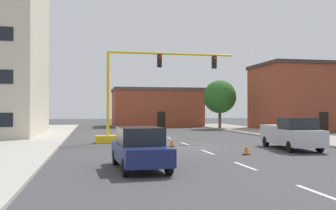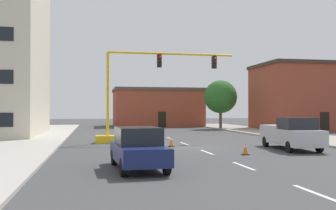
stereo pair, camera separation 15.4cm
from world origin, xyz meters
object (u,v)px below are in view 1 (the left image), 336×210
at_px(traffic_signal_gantry, 127,111).
at_px(pickup_truck_silver, 291,134).
at_px(traffic_cone_roadside_c, 172,141).
at_px(traffic_cone_roadside_a, 142,142).
at_px(tree_right_far, 220,97).
at_px(sedan_navy_near_left, 140,148).
at_px(traffic_cone_roadside_b, 246,149).

height_order(traffic_signal_gantry, pickup_truck_silver, traffic_signal_gantry).
distance_m(traffic_signal_gantry, traffic_cone_roadside_c, 4.91).
relative_size(traffic_signal_gantry, pickup_truck_silver, 1.91).
bearing_deg(traffic_signal_gantry, traffic_cone_roadside_a, -78.77).
bearing_deg(tree_right_far, traffic_signal_gantry, -127.21).
relative_size(sedan_navy_near_left, traffic_cone_roadside_c, 6.40).
bearing_deg(traffic_cone_roadside_b, pickup_truck_silver, 28.23).
height_order(pickup_truck_silver, traffic_cone_roadside_c, pickup_truck_silver).
bearing_deg(traffic_cone_roadside_b, traffic_signal_gantry, 122.61).
bearing_deg(traffic_signal_gantry, pickup_truck_silver, -35.50).
relative_size(traffic_cone_roadside_a, traffic_cone_roadside_c, 0.94).
bearing_deg(traffic_signal_gantry, traffic_cone_roadside_c, -54.25).
relative_size(pickup_truck_silver, sedan_navy_near_left, 1.20).
bearing_deg(tree_right_far, traffic_cone_roadside_c, -116.80).
xyz_separation_m(traffic_cone_roadside_a, traffic_cone_roadside_c, (1.97, -0.33, 0.02)).
bearing_deg(traffic_cone_roadside_b, sedan_navy_near_left, -148.57).
bearing_deg(traffic_cone_roadside_c, tree_right_far, 63.20).
bearing_deg(traffic_cone_roadside_a, traffic_cone_roadside_c, -9.48).
distance_m(traffic_cone_roadside_b, traffic_cone_roadside_c, 6.06).
xyz_separation_m(sedan_navy_near_left, traffic_cone_roadside_c, (3.27, 9.10, -0.53)).
relative_size(pickup_truck_silver, traffic_cone_roadside_c, 7.70).
distance_m(tree_right_far, pickup_truck_silver, 24.87).
distance_m(pickup_truck_silver, sedan_navy_near_left, 11.79).
xyz_separation_m(tree_right_far, sedan_navy_near_left, (-13.98, -30.32, -3.22)).
bearing_deg(traffic_cone_roadside_c, traffic_cone_roadside_b, -59.71).
bearing_deg(sedan_navy_near_left, tree_right_far, 65.24).
distance_m(tree_right_far, sedan_navy_near_left, 33.54).
bearing_deg(traffic_cone_roadside_b, traffic_cone_roadside_c, 120.29).
bearing_deg(traffic_cone_roadside_b, tree_right_far, 73.86).
xyz_separation_m(tree_right_far, traffic_cone_roadside_a, (-12.68, -20.89, -3.77)).
distance_m(tree_right_far, traffic_cone_roadside_b, 27.79).
xyz_separation_m(tree_right_far, traffic_cone_roadside_b, (-7.66, -26.45, -3.76)).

